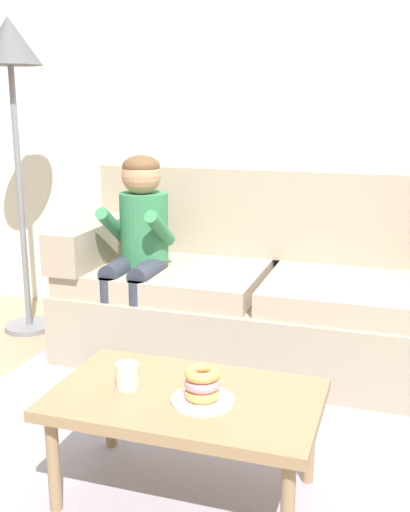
{
  "coord_description": "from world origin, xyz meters",
  "views": [
    {
      "loc": [
        0.77,
        -2.32,
        1.38
      ],
      "look_at": [
        -0.13,
        0.45,
        0.65
      ],
      "focal_mm": 43.59,
      "sensor_mm": 36.0,
      "label": 1
    }
  ],
  "objects_px": {
    "couch": "(268,294)",
    "floor_lamp": "(11,72)",
    "coffee_table": "(186,406)",
    "person_child": "(138,238)",
    "mug": "(127,376)",
    "donut": "(202,393)"
  },
  "relations": [
    {
      "from": "couch",
      "to": "donut",
      "type": "distance_m",
      "value": 1.38
    },
    {
      "from": "coffee_table",
      "to": "donut",
      "type": "distance_m",
      "value": 0.11
    },
    {
      "from": "person_child",
      "to": "mug",
      "type": "xyz_separation_m",
      "value": [
        0.45,
        -1.14,
        -0.22
      ]
    },
    {
      "from": "coffee_table",
      "to": "person_child",
      "type": "xyz_separation_m",
      "value": [
        -0.67,
        1.13,
        0.31
      ]
    },
    {
      "from": "couch",
      "to": "donut",
      "type": "bearing_deg",
      "value": -86.97
    },
    {
      "from": "donut",
      "to": "mug",
      "type": "height_order",
      "value": "mug"
    },
    {
      "from": "coffee_table",
      "to": "couch",
      "type": "bearing_deg",
      "value": 90.01
    },
    {
      "from": "couch",
      "to": "floor_lamp",
      "type": "xyz_separation_m",
      "value": [
        -1.5,
        -0.04,
        1.18
      ]
    },
    {
      "from": "donut",
      "to": "mug",
      "type": "xyz_separation_m",
      "value": [
        -0.28,
        0.02,
        0.01
      ]
    },
    {
      "from": "donut",
      "to": "mug",
      "type": "distance_m",
      "value": 0.28
    },
    {
      "from": "coffee_table",
      "to": "person_child",
      "type": "bearing_deg",
      "value": 120.59
    },
    {
      "from": "person_child",
      "to": "mug",
      "type": "height_order",
      "value": "person_child"
    },
    {
      "from": "couch",
      "to": "donut",
      "type": "xyz_separation_m",
      "value": [
        0.07,
        -1.38,
        0.08
      ]
    },
    {
      "from": "couch",
      "to": "coffee_table",
      "type": "bearing_deg",
      "value": -89.99
    },
    {
      "from": "couch",
      "to": "floor_lamp",
      "type": "relative_size",
      "value": 1.19
    },
    {
      "from": "couch",
      "to": "mug",
      "type": "distance_m",
      "value": 1.38
    },
    {
      "from": "floor_lamp",
      "to": "donut",
      "type": "bearing_deg",
      "value": -40.42
    },
    {
      "from": "donut",
      "to": "floor_lamp",
      "type": "height_order",
      "value": "floor_lamp"
    },
    {
      "from": "couch",
      "to": "mug",
      "type": "xyz_separation_m",
      "value": [
        -0.21,
        -1.36,
        0.09
      ]
    },
    {
      "from": "floor_lamp",
      "to": "mug",
      "type": "bearing_deg",
      "value": -45.63
    },
    {
      "from": "coffee_table",
      "to": "mug",
      "type": "distance_m",
      "value": 0.23
    },
    {
      "from": "couch",
      "to": "mug",
      "type": "height_order",
      "value": "couch"
    }
  ]
}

